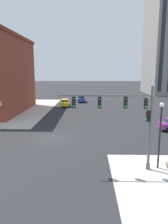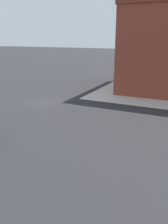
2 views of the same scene
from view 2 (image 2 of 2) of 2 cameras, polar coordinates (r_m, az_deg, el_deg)
ground_plane at (r=36.86m, az=-9.62°, el=2.39°), size 320.00×320.00×0.00m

